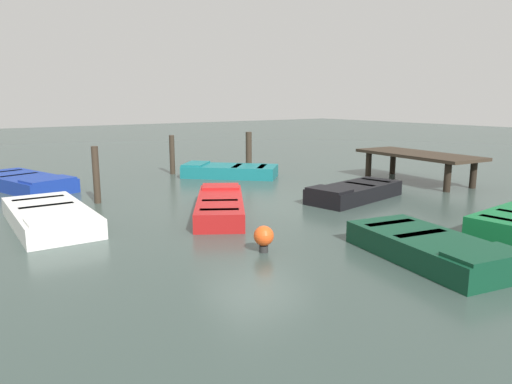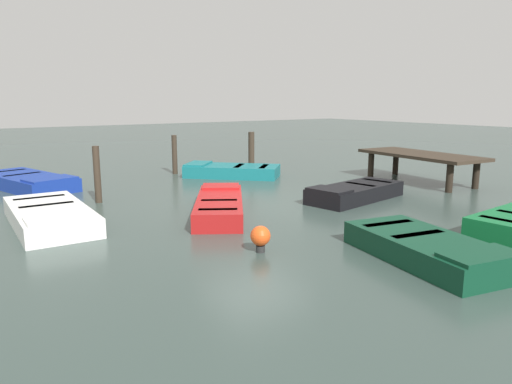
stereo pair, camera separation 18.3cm
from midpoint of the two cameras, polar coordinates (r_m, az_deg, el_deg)
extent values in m
plane|color=#33423D|center=(12.18, 0.43, -1.62)|extent=(80.00, 80.00, 0.00)
cube|color=#33281E|center=(16.36, 19.40, 4.21)|extent=(4.24, 2.05, 0.10)
cylinder|color=black|center=(15.87, 25.12, 1.87)|extent=(0.20, 0.20, 0.85)
cylinder|color=black|center=(14.94, 22.47, 1.56)|extent=(0.20, 0.20, 0.85)
cylinder|color=black|center=(17.95, 16.65, 3.40)|extent=(0.20, 0.20, 0.85)
cylinder|color=black|center=(17.13, 13.89, 3.20)|extent=(0.20, 0.20, 0.85)
cube|color=#14666B|center=(16.67, -2.54, 2.52)|extent=(3.26, 3.25, 0.40)
cube|color=beige|center=(16.65, -2.54, 2.99)|extent=(2.70, 2.69, 0.04)
cube|color=#14666B|center=(16.96, -6.65, 3.39)|extent=(1.39, 1.39, 0.06)
cube|color=#9B9789|center=(16.59, -1.73, 3.11)|extent=(0.91, 0.92, 0.04)
cube|color=#9B9789|center=(16.43, 1.26, 3.03)|extent=(0.91, 0.92, 0.04)
cube|color=#0C3823|center=(8.59, 20.26, -6.37)|extent=(3.08, 1.89, 0.40)
cube|color=maroon|center=(8.55, 20.32, -5.47)|extent=(2.60, 1.51, 0.04)
cube|color=#0C3823|center=(7.80, 26.06, -6.81)|extent=(0.86, 1.32, 0.06)
cube|color=maroon|center=(8.69, 19.36, -4.87)|extent=(0.40, 1.08, 0.04)
cube|color=maroon|center=(9.26, 16.06, -3.71)|extent=(0.40, 1.08, 0.04)
cube|color=#B06E1E|center=(10.30, 28.25, -3.14)|extent=(1.05, 0.28, 0.04)
cube|color=silver|center=(11.17, -23.02, -2.63)|extent=(3.47, 1.53, 0.40)
cube|color=#334772|center=(11.13, -23.07, -1.93)|extent=(2.95, 1.20, 0.04)
cube|color=silver|center=(9.83, -21.71, -2.93)|extent=(0.79, 1.32, 0.06)
cube|color=navy|center=(11.38, -23.32, -1.48)|extent=(0.23, 1.13, 0.04)
cube|color=navy|center=(12.29, -24.09, -0.66)|extent=(0.23, 1.13, 0.04)
cube|color=black|center=(13.12, 12.21, -0.05)|extent=(1.65, 3.15, 0.40)
cube|color=gray|center=(13.10, 12.23, 0.55)|extent=(1.32, 2.66, 0.04)
cube|color=black|center=(12.14, 9.18, 0.27)|extent=(1.14, 0.82, 0.06)
cube|color=#776E5D|center=(13.27, 12.78, 0.84)|extent=(0.93, 0.35, 0.04)
cube|color=#776E5D|center=(13.96, 14.63, 1.25)|extent=(0.93, 0.35, 0.04)
cube|color=navy|center=(16.11, -25.42, 1.15)|extent=(3.99, 2.45, 0.40)
cube|color=silver|center=(16.09, -25.46, 1.64)|extent=(3.37, 1.98, 0.04)
cube|color=navy|center=(14.78, -23.07, 1.44)|extent=(1.16, 1.50, 0.06)
cube|color=#A4A49F|center=(16.34, -25.89, 1.88)|extent=(0.51, 1.16, 0.04)
cube|color=#A4A49F|center=(17.27, -27.33, 2.19)|extent=(0.51, 1.16, 0.04)
cube|color=maroon|center=(11.23, -3.92, -1.69)|extent=(3.42, 2.68, 0.40)
cube|color=black|center=(11.20, -3.93, -0.99)|extent=(2.87, 2.21, 0.04)
cube|color=maroon|center=(12.47, -3.81, 0.68)|extent=(1.13, 1.20, 0.06)
cube|color=black|center=(10.94, -3.96, -1.06)|extent=(0.60, 0.80, 0.04)
cube|color=black|center=(10.04, -4.07, -2.17)|extent=(0.60, 0.80, 0.04)
cylinder|color=#33281E|center=(13.03, -18.09, 2.00)|extent=(0.17, 0.17, 1.49)
cylinder|color=#33281E|center=(18.65, -0.28, 5.02)|extent=(0.23, 0.23, 1.42)
cylinder|color=#33281E|center=(17.49, -9.42, 4.44)|extent=(0.18, 0.18, 1.40)
cylinder|color=#262626|center=(8.51, 1.15, -6.81)|extent=(0.16, 0.16, 0.12)
sphere|color=#E54C19|center=(8.44, 1.16, -5.26)|extent=(0.36, 0.36, 0.36)
camera|label=1|loc=(0.09, -89.57, 0.08)|focal=33.45mm
camera|label=2|loc=(0.09, 90.43, -0.08)|focal=33.45mm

